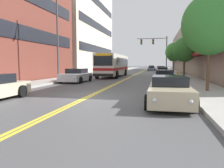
% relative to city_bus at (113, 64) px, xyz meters
% --- Properties ---
extents(ground_plane, '(240.00, 240.00, 0.00)m').
position_rel_city_bus_xyz_m(ground_plane, '(2.58, 17.83, -1.76)').
color(ground_plane, '#4C4C4F').
extents(sidewalk_left, '(2.94, 106.00, 0.16)m').
position_rel_city_bus_xyz_m(sidewalk_left, '(-4.40, 17.83, -1.67)').
color(sidewalk_left, '#9E9B96').
rests_on(sidewalk_left, ground_plane).
extents(sidewalk_right, '(2.94, 106.00, 0.16)m').
position_rel_city_bus_xyz_m(sidewalk_right, '(9.55, 17.83, -1.67)').
color(sidewalk_right, '#9E9B96').
rests_on(sidewalk_right, ground_plane).
extents(centre_line, '(0.34, 106.00, 0.01)m').
position_rel_city_bus_xyz_m(centre_line, '(2.58, 17.83, -1.75)').
color(centre_line, yellow).
rests_on(centre_line, ground_plane).
extents(brick_storefront_left, '(9.24, 17.70, 11.91)m').
position_rel_city_bus_xyz_m(brick_storefront_left, '(-10.60, -9.30, 4.20)').
color(brick_storefront_left, brown).
rests_on(brick_storefront_left, ground_plane).
extents(office_tower_left, '(12.08, 26.33, 28.77)m').
position_rel_city_bus_xyz_m(office_tower_left, '(-12.11, 14.52, 12.63)').
color(office_tower_left, beige).
rests_on(office_tower_left, ground_plane).
extents(storefront_row_right, '(9.10, 68.00, 10.33)m').
position_rel_city_bus_xyz_m(storefront_row_right, '(15.25, 17.83, 3.40)').
color(storefront_row_right, gray).
rests_on(storefront_row_right, ground_plane).
extents(city_bus, '(2.89, 12.00, 3.10)m').
position_rel_city_bus_xyz_m(city_bus, '(0.00, 0.00, 0.00)').
color(city_bus, silver).
rests_on(city_bus, ground_plane).
extents(car_charcoal_parked_left_mid, '(2.06, 4.26, 1.37)m').
position_rel_city_bus_xyz_m(car_charcoal_parked_left_mid, '(-1.86, 12.66, -1.11)').
color(car_charcoal_parked_left_mid, '#232328').
rests_on(car_charcoal_parked_left_mid, ground_plane).
extents(car_silver_parked_left_far, '(2.21, 4.88, 1.37)m').
position_rel_city_bus_xyz_m(car_silver_parked_left_far, '(-1.75, -10.10, -1.11)').
color(car_silver_parked_left_far, '#B7B7BC').
rests_on(car_silver_parked_left_far, ground_plane).
extents(car_beige_parked_right_foreground, '(2.03, 4.79, 1.30)m').
position_rel_city_bus_xyz_m(car_beige_parked_right_foreground, '(6.91, -20.82, -1.14)').
color(car_beige_parked_right_foreground, '#BCAD89').
rests_on(car_beige_parked_right_foreground, ground_plane).
extents(car_dark_grey_parked_right_mid, '(1.98, 4.83, 1.34)m').
position_rel_city_bus_xyz_m(car_dark_grey_parked_right_mid, '(7.02, 3.92, -1.14)').
color(car_dark_grey_parked_right_mid, '#38383D').
rests_on(car_dark_grey_parked_right_mid, ground_plane).
extents(car_white_parked_right_far, '(2.08, 4.62, 1.35)m').
position_rel_city_bus_xyz_m(car_white_parked_right_far, '(6.89, 18.97, -1.12)').
color(car_white_parked_right_far, white).
rests_on(car_white_parked_right_far, ground_plane).
extents(car_navy_parked_right_end, '(2.16, 4.65, 1.23)m').
position_rel_city_bus_xyz_m(car_navy_parked_right_end, '(6.99, -8.35, -1.17)').
color(car_navy_parked_right_end, '#19234C').
rests_on(car_navy_parked_right_end, ground_plane).
extents(car_red_moving_lead, '(2.08, 4.28, 1.29)m').
position_rel_city_bus_xyz_m(car_red_moving_lead, '(4.17, 40.34, -1.14)').
color(car_red_moving_lead, maroon).
rests_on(car_red_moving_lead, ground_plane).
extents(car_slate_blue_moving_second, '(2.00, 4.71, 1.22)m').
position_rel_city_bus_xyz_m(car_slate_blue_moving_second, '(4.47, 30.66, -1.17)').
color(car_slate_blue_moving_second, '#475675').
rests_on(car_slate_blue_moving_second, ground_plane).
extents(traffic_signal_mast, '(5.51, 0.38, 6.85)m').
position_rel_city_bus_xyz_m(traffic_signal_mast, '(5.97, 10.51, 3.09)').
color(traffic_signal_mast, '#47474C').
rests_on(traffic_signal_mast, ground_plane).
extents(street_lamp_left_near, '(2.14, 0.28, 8.37)m').
position_rel_city_bus_xyz_m(street_lamp_left_near, '(-2.45, -12.17, 3.17)').
color(street_lamp_left_near, '#47474C').
rests_on(street_lamp_left_near, ground_plane).
extents(street_tree_right_near, '(3.38, 3.38, 5.92)m').
position_rel_city_bus_xyz_m(street_tree_right_near, '(9.42, -16.51, 2.46)').
color(street_tree_right_near, brown).
rests_on(street_tree_right_near, sidewalk_right).
extents(street_tree_right_mid, '(2.73, 2.73, 4.91)m').
position_rel_city_bus_xyz_m(street_tree_right_mid, '(9.45, -2.99, 1.80)').
color(street_tree_right_mid, brown).
rests_on(street_tree_right_mid, sidewalk_right).
extents(street_tree_right_far, '(3.00, 3.00, 5.43)m').
position_rel_city_bus_xyz_m(street_tree_right_far, '(9.02, 9.59, 2.17)').
color(street_tree_right_far, brown).
rests_on(street_tree_right_far, sidewalk_right).
extents(fire_hydrant, '(0.29, 0.21, 0.86)m').
position_rel_city_bus_xyz_m(fire_hydrant, '(8.52, -5.75, -1.17)').
color(fire_hydrant, yellow).
rests_on(fire_hydrant, sidewalk_right).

